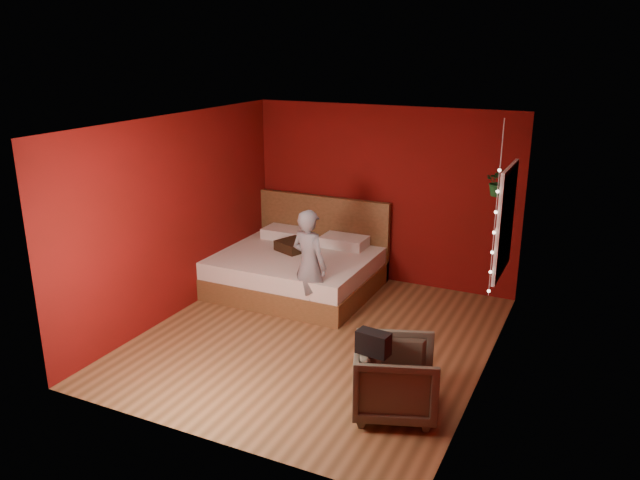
{
  "coord_description": "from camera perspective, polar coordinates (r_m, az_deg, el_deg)",
  "views": [
    {
      "loc": [
        3.01,
        -6.17,
        3.44
      ],
      "look_at": [
        -0.14,
        0.4,
        1.12
      ],
      "focal_mm": 35.0,
      "sensor_mm": 36.0,
      "label": 1
    }
  ],
  "objects": [
    {
      "name": "armchair",
      "position": [
        6.17,
        6.93,
        -12.45
      ],
      "size": [
        1.01,
        0.99,
        0.72
      ],
      "primitive_type": "imported",
      "rotation": [
        0.0,
        0.0,
        1.92
      ],
      "color": "#5D5D4A",
      "rests_on": "ground"
    },
    {
      "name": "bed",
      "position": [
        9.08,
        -1.99,
        -2.52
      ],
      "size": [
        2.2,
        1.87,
        1.21
      ],
      "color": "brown",
      "rests_on": "ground"
    },
    {
      "name": "window",
      "position": [
        7.41,
        16.56,
        1.7
      ],
      "size": [
        0.05,
        0.97,
        1.27
      ],
      "color": "white",
      "rests_on": "room_walls"
    },
    {
      "name": "fairy_lights",
      "position": [
        6.92,
        15.62,
        0.66
      ],
      "size": [
        0.04,
        0.04,
        1.45
      ],
      "color": "silver",
      "rests_on": "room_walls"
    },
    {
      "name": "floor",
      "position": [
        7.68,
        -0.38,
        -8.97
      ],
      "size": [
        4.5,
        4.5,
        0.0
      ],
      "primitive_type": "plane",
      "color": "brown",
      "rests_on": "ground"
    },
    {
      "name": "throw_pillow",
      "position": [
        9.06,
        -2.44,
        -0.51
      ],
      "size": [
        0.54,
        0.54,
        0.15
      ],
      "primitive_type": "cube",
      "rotation": [
        0.0,
        0.0,
        -0.38
      ],
      "color": "black",
      "rests_on": "bed"
    },
    {
      "name": "handbag",
      "position": [
        5.76,
        4.9,
        -9.36
      ],
      "size": [
        0.32,
        0.19,
        0.22
      ],
      "primitive_type": "cube",
      "rotation": [
        0.0,
        0.0,
        -0.13
      ],
      "color": "black",
      "rests_on": "armchair"
    },
    {
      "name": "room_walls",
      "position": [
        7.09,
        -0.4,
        3.25
      ],
      "size": [
        4.04,
        4.54,
        2.62
      ],
      "color": "#660C0A",
      "rests_on": "ground"
    },
    {
      "name": "hanging_plant",
      "position": [
        7.8,
        16.04,
        5.15
      ],
      "size": [
        0.38,
        0.36,
        0.93
      ],
      "color": "silver",
      "rests_on": "room_walls"
    },
    {
      "name": "person",
      "position": [
        7.95,
        -1.0,
        -2.31
      ],
      "size": [
        0.61,
        0.48,
        1.46
      ],
      "primitive_type": "imported",
      "rotation": [
        0.0,
        0.0,
        2.87
      ],
      "color": "slate",
      "rests_on": "ground"
    }
  ]
}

